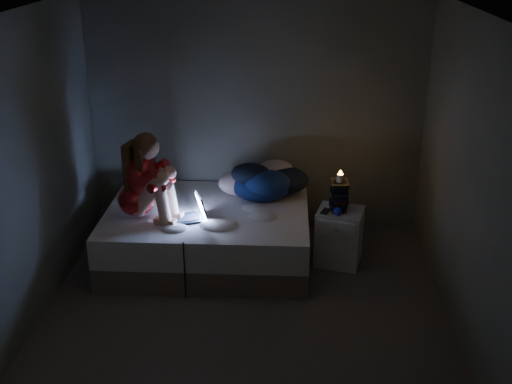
# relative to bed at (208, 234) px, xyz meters

# --- Properties ---
(floor) EXTENTS (3.60, 3.80, 0.02)m
(floor) POSITION_rel_bed_xyz_m (0.45, -1.10, -0.29)
(floor) COLOR #423F3D
(floor) RESTS_ON ground
(ceiling) EXTENTS (3.60, 3.80, 0.02)m
(ceiling) POSITION_rel_bed_xyz_m (0.45, -1.10, 2.33)
(ceiling) COLOR silver
(ceiling) RESTS_ON ground
(wall_back) EXTENTS (3.60, 0.02, 2.60)m
(wall_back) POSITION_rel_bed_xyz_m (0.45, 0.81, 1.02)
(wall_back) COLOR #4A5244
(wall_back) RESTS_ON ground
(wall_front) EXTENTS (3.60, 0.02, 2.60)m
(wall_front) POSITION_rel_bed_xyz_m (0.45, -3.01, 1.02)
(wall_front) COLOR #4A5244
(wall_front) RESTS_ON ground
(wall_left) EXTENTS (0.02, 3.80, 2.60)m
(wall_left) POSITION_rel_bed_xyz_m (-1.36, -1.10, 1.02)
(wall_left) COLOR #4A5244
(wall_left) RESTS_ON ground
(wall_right) EXTENTS (0.02, 3.80, 2.60)m
(wall_right) POSITION_rel_bed_xyz_m (2.26, -1.10, 1.02)
(wall_right) COLOR #4A5244
(wall_right) RESTS_ON ground
(bed) EXTENTS (2.03, 1.52, 0.56)m
(bed) POSITION_rel_bed_xyz_m (0.00, 0.00, 0.00)
(bed) COLOR beige
(bed) RESTS_ON ground
(pillow) EXTENTS (0.41, 0.29, 0.12)m
(pillow) POSITION_rel_bed_xyz_m (-0.64, 0.27, 0.34)
(pillow) COLOR white
(pillow) RESTS_ON bed
(woman) EXTENTS (0.62, 0.48, 0.88)m
(woman) POSITION_rel_bed_xyz_m (-0.66, -0.21, 0.72)
(woman) COLOR maroon
(woman) RESTS_ON bed
(laptop) EXTENTS (0.44, 0.38, 0.26)m
(laptop) POSITION_rel_bed_xyz_m (-0.18, -0.26, 0.41)
(laptop) COLOR black
(laptop) RESTS_ON bed
(clothes_pile) EXTENTS (0.73, 0.61, 0.40)m
(clothes_pile) POSITION_rel_bed_xyz_m (0.53, 0.34, 0.48)
(clothes_pile) COLOR #0B2147
(clothes_pile) RESTS_ON bed
(nightstand) EXTENTS (0.52, 0.48, 0.58)m
(nightstand) POSITION_rel_bed_xyz_m (1.34, -0.01, 0.01)
(nightstand) COLOR silver
(nightstand) RESTS_ON ground
(book_stack) EXTENTS (0.19, 0.25, 0.31)m
(book_stack) POSITION_rel_bed_xyz_m (1.32, 0.02, 0.46)
(book_stack) COLOR black
(book_stack) RESTS_ON nightstand
(candle) EXTENTS (0.07, 0.07, 0.08)m
(candle) POSITION_rel_bed_xyz_m (1.32, 0.02, 0.65)
(candle) COLOR beige
(candle) RESTS_ON book_stack
(phone) EXTENTS (0.09, 0.15, 0.01)m
(phone) POSITION_rel_bed_xyz_m (1.20, -0.09, 0.31)
(phone) COLOR black
(phone) RESTS_ON nightstand
(blue_orb) EXTENTS (0.08, 0.08, 0.08)m
(blue_orb) POSITION_rel_bed_xyz_m (1.33, -0.14, 0.35)
(blue_orb) COLOR navy
(blue_orb) RESTS_ON nightstand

